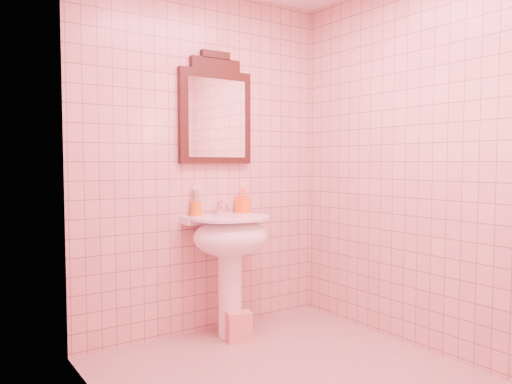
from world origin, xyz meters
TOP-DOWN VIEW (x-y plane):
  - floor at (0.00, 0.00)m, footprint 2.20×2.20m
  - back_wall at (0.00, 1.10)m, footprint 2.00×0.02m
  - pedestal_sink at (0.07, 0.87)m, footprint 0.58×0.58m
  - faucet at (0.07, 1.01)m, footprint 0.04×0.16m
  - mirror at (0.07, 1.07)m, footprint 0.58×0.06m
  - toothbrush_cup at (-0.11, 1.05)m, footprint 0.08×0.08m
  - soap_dispenser at (0.28, 1.04)m, footprint 0.10×0.10m
  - towel at (0.07, 0.76)m, footprint 0.19×0.15m

SIDE VIEW (x-z plane):
  - floor at x=0.00m, z-range 0.00..0.00m
  - towel at x=0.07m, z-range 0.00..0.21m
  - pedestal_sink at x=0.07m, z-range 0.23..1.09m
  - toothbrush_cup at x=-0.11m, z-range 0.82..1.01m
  - faucet at x=0.07m, z-range 0.87..0.97m
  - soap_dispenser at x=0.28m, z-range 0.86..1.05m
  - back_wall at x=0.00m, z-range 0.00..2.50m
  - mirror at x=0.07m, z-range 1.21..2.02m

